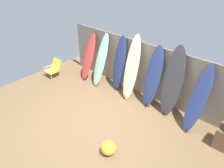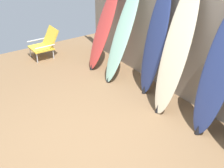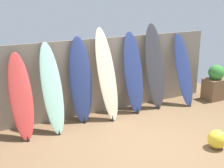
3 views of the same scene
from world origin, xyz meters
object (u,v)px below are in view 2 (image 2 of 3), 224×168
(surfboard_cream_3, at_px, (176,50))
(surfboard_navy_4, at_px, (218,71))
(surfboard_red_0, at_px, (104,28))
(surfboard_navy_2, at_px, (155,42))
(surfboard_seafoam_1, at_px, (122,34))
(beach_chair, at_px, (45,43))

(surfboard_cream_3, relative_size, surfboard_navy_4, 1.07)
(surfboard_red_0, xyz_separation_m, surfboard_cream_3, (1.94, 0.06, 0.18))
(surfboard_cream_3, bearing_deg, surfboard_red_0, -178.31)
(surfboard_red_0, bearing_deg, surfboard_navy_2, 6.95)
(surfboard_cream_3, bearing_deg, surfboard_seafoam_1, -177.48)
(surfboard_navy_2, height_order, beach_chair, surfboard_navy_2)
(surfboard_red_0, relative_size, beach_chair, 2.68)
(surfboard_seafoam_1, relative_size, beach_chair, 2.91)
(surfboard_navy_2, bearing_deg, surfboard_seafoam_1, -166.91)
(surfboard_seafoam_1, relative_size, surfboard_navy_4, 0.95)
(surfboard_red_0, xyz_separation_m, surfboard_navy_2, (1.34, 0.16, 0.11))
(surfboard_red_0, relative_size, surfboard_cream_3, 0.82)
(beach_chair, bearing_deg, surfboard_navy_2, -3.68)
(surfboard_seafoam_1, distance_m, surfboard_navy_2, 0.72)
(surfboard_navy_2, bearing_deg, surfboard_cream_3, -10.14)
(surfboard_navy_2, bearing_deg, beach_chair, -158.69)
(surfboard_red_0, relative_size, surfboard_seafoam_1, 0.92)
(surfboard_navy_4, height_order, beach_chair, surfboard_navy_4)
(surfboard_red_0, distance_m, surfboard_seafoam_1, 0.64)
(surfboard_navy_4, distance_m, beach_chair, 3.98)
(surfboard_red_0, xyz_separation_m, surfboard_navy_4, (2.69, 0.13, 0.12))
(surfboard_red_0, relative_size, surfboard_navy_4, 0.87)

